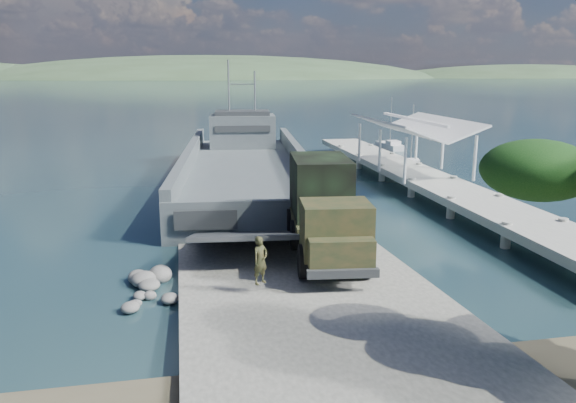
# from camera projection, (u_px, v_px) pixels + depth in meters

# --- Properties ---
(ground) EXTENTS (1400.00, 1400.00, 0.00)m
(ground) POSITION_uv_depth(u_px,v_px,m) (305.00, 295.00, 22.73)
(ground) COLOR #1A3640
(ground) RESTS_ON ground
(boat_ramp) EXTENTS (10.00, 18.00, 0.50)m
(boat_ramp) POSITION_uv_depth(u_px,v_px,m) (310.00, 298.00, 21.71)
(boat_ramp) COLOR slate
(boat_ramp) RESTS_ON ground
(shoreline_rocks) EXTENTS (3.20, 5.60, 0.90)m
(shoreline_rocks) POSITION_uv_depth(u_px,v_px,m) (148.00, 301.00, 22.05)
(shoreline_rocks) COLOR #5A5A57
(shoreline_rocks) RESTS_ON ground
(distant_headlands) EXTENTS (1000.00, 240.00, 48.00)m
(distant_headlands) POSITION_uv_depth(u_px,v_px,m) (232.00, 78.00, 567.00)
(distant_headlands) COLOR #364D30
(distant_headlands) RESTS_ON ground
(pier) EXTENTS (6.40, 44.00, 6.10)m
(pier) POSITION_uv_depth(u_px,v_px,m) (417.00, 168.00, 42.70)
(pier) COLOR #9D9E94
(pier) RESTS_ON ground
(landing_craft) EXTENTS (12.06, 36.16, 10.56)m
(landing_craft) POSITION_uv_depth(u_px,v_px,m) (245.00, 175.00, 43.53)
(landing_craft) COLOR #4B5558
(landing_craft) RESTS_ON ground
(military_truck) EXTENTS (3.87, 9.46, 4.27)m
(military_truck) POSITION_uv_depth(u_px,v_px,m) (325.00, 209.00, 25.91)
(military_truck) COLOR black
(military_truck) RESTS_ON boat_ramp
(soldier) EXTENTS (0.82, 0.76, 1.87)m
(soldier) POSITION_uv_depth(u_px,v_px,m) (260.00, 270.00, 21.39)
(soldier) COLOR #212F1A
(soldier) RESTS_ON boat_ramp
(sailboat_near) EXTENTS (2.85, 5.15, 6.03)m
(sailboat_near) POSITION_uv_depth(u_px,v_px,m) (411.00, 166.00, 51.22)
(sailboat_near) COLOR white
(sailboat_near) RESTS_ON ground
(sailboat_far) EXTENTS (1.75, 5.03, 6.03)m
(sailboat_far) POSITION_uv_depth(u_px,v_px,m) (390.00, 146.00, 64.27)
(sailboat_far) COLOR white
(sailboat_far) RESTS_ON ground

